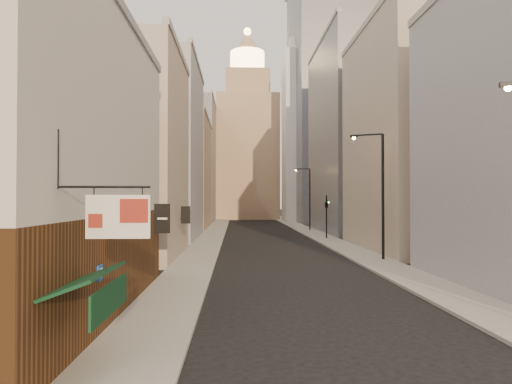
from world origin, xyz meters
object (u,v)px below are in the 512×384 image
(white_tower, at_px, (303,130))
(streetlamp_mid, at_px, (379,188))
(streetlamp_far, at_px, (308,195))
(traffic_light_right, at_px, (326,206))
(clock_tower, at_px, (247,143))

(white_tower, xyz_separation_m, streetlamp_mid, (-2.93, -54.66, -13.20))
(streetlamp_mid, bearing_deg, white_tower, 110.67)
(white_tower, bearing_deg, streetlamp_far, -97.41)
(traffic_light_right, bearing_deg, streetlamp_mid, 73.76)
(white_tower, bearing_deg, traffic_light_right, -95.04)
(streetlamp_far, distance_m, traffic_light_right, 12.96)
(streetlamp_mid, xyz_separation_m, traffic_light_right, (-0.42, 16.72, -1.62))
(clock_tower, height_order, streetlamp_mid, clock_tower)
(streetlamp_mid, bearing_deg, streetlamp_far, 114.37)
(white_tower, xyz_separation_m, streetlamp_far, (-3.26, -25.06, -13.48))
(traffic_light_right, bearing_deg, streetlamp_far, -108.08)
(clock_tower, relative_size, streetlamp_mid, 4.74)
(clock_tower, distance_m, streetlamp_far, 41.74)
(streetlamp_mid, relative_size, streetlamp_far, 1.06)
(white_tower, bearing_deg, streetlamp_mid, -93.06)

